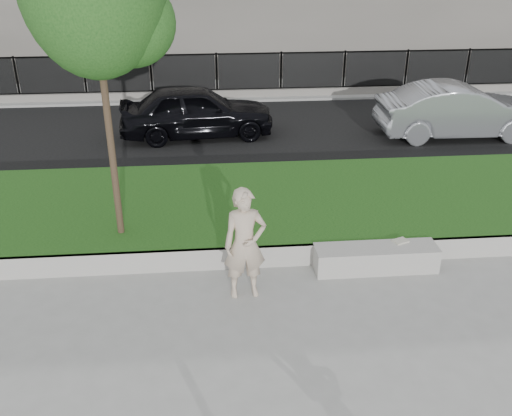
{
  "coord_description": "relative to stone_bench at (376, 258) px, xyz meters",
  "views": [
    {
      "loc": [
        -0.99,
        -7.41,
        5.29
      ],
      "look_at": [
        -0.22,
        1.2,
        1.07
      ],
      "focal_mm": 40.0,
      "sensor_mm": 36.0,
      "label": 1
    }
  ],
  "objects": [
    {
      "name": "car_dark",
      "position": [
        -3.08,
        7.31,
        0.55
      ],
      "size": [
        4.38,
        2.07,
        1.45
      ],
      "primitive_type": "imported",
      "rotation": [
        0.0,
        0.0,
        1.66
      ],
      "color": "black",
      "rests_on": "street"
    },
    {
      "name": "grass_bank",
      "position": [
        -1.81,
        2.2,
        -0.02
      ],
      "size": [
        34.0,
        4.0,
        0.4
      ],
      "primitive_type": "cube",
      "color": "#0C330E",
      "rests_on": "ground"
    },
    {
      "name": "grass_kerb",
      "position": [
        -1.81,
        0.24,
        -0.02
      ],
      "size": [
        34.0,
        0.08,
        0.4
      ],
      "primitive_type": "cube",
      "color": "#A9A69E",
      "rests_on": "ground"
    },
    {
      "name": "stone_bench",
      "position": [
        0.0,
        0.0,
        0.0
      ],
      "size": [
        2.11,
        0.53,
        0.43
      ],
      "primitive_type": "cube",
      "color": "#A9A69E",
      "rests_on": "ground"
    },
    {
      "name": "man",
      "position": [
        -2.29,
        -0.55,
        0.7
      ],
      "size": [
        0.71,
        0.51,
        1.84
      ],
      "primitive_type": "imported",
      "rotation": [
        0.0,
        0.0,
        0.1
      ],
      "color": "beige",
      "rests_on": "ground"
    },
    {
      "name": "far_pavement",
      "position": [
        -1.81,
        12.2,
        -0.16
      ],
      "size": [
        34.0,
        3.0,
        0.12
      ],
      "primitive_type": "cube",
      "color": "gray",
      "rests_on": "ground"
    },
    {
      "name": "iron_fence",
      "position": [
        -1.81,
        11.2,
        0.33
      ],
      "size": [
        32.0,
        0.3,
        1.5
      ],
      "color": "slate",
      "rests_on": "far_pavement"
    },
    {
      "name": "book",
      "position": [
        0.46,
        0.15,
        0.23
      ],
      "size": [
        0.3,
        0.26,
        0.03
      ],
      "primitive_type": "cube",
      "rotation": [
        0.0,
        0.0,
        0.39
      ],
      "color": "beige",
      "rests_on": "stone_bench"
    },
    {
      "name": "car_silver",
      "position": [
        4.19,
        6.64,
        0.56
      ],
      "size": [
        4.51,
        1.64,
        1.48
      ],
      "primitive_type": "imported",
      "rotation": [
        0.0,
        0.0,
        1.55
      ],
      "color": "#92959A",
      "rests_on": "street"
    },
    {
      "name": "ground",
      "position": [
        -1.81,
        -0.8,
        -0.22
      ],
      "size": [
        90.0,
        90.0,
        0.0
      ],
      "primitive_type": "plane",
      "color": "gray",
      "rests_on": "ground"
    },
    {
      "name": "street",
      "position": [
        -1.81,
        7.7,
        -0.2
      ],
      "size": [
        34.0,
        7.0,
        0.04
      ],
      "primitive_type": "cube",
      "color": "black",
      "rests_on": "ground"
    }
  ]
}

